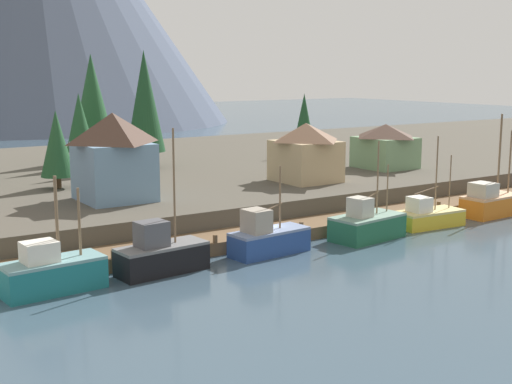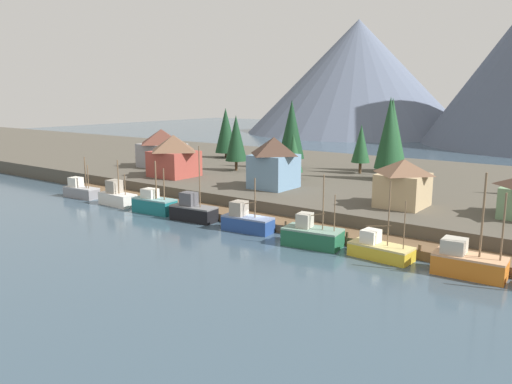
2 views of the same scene
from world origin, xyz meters
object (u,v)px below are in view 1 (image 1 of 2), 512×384
Objects in this scene: fishing_boat_blue at (267,238)px; fishing_boat_yellow at (428,216)px; house_blue at (114,156)px; house_tan at (306,152)px; conifer_mid_left at (80,123)px; fishing_boat_green at (367,225)px; fishing_boat_black at (161,255)px; house_green at (385,146)px; fishing_boat_orange at (491,203)px; conifer_back_right at (304,118)px; fishing_boat_teal at (52,273)px; conifer_near_right at (57,144)px; conifer_mid_right at (92,101)px; conifer_back_left at (145,101)px.

fishing_boat_yellow is (17.09, -0.05, -0.30)m from fishing_boat_blue.
house_blue is 1.22× the size of house_tan.
fishing_boat_yellow is 0.93× the size of conifer_mid_left.
fishing_boat_black is at bearing 170.74° from fishing_boat_green.
fishing_boat_green is at bearing -172.59° from fishing_boat_yellow.
house_green is (27.66, 16.53, 3.85)m from fishing_boat_blue.
house_tan is at bearing -53.41° from conifer_mid_left.
fishing_boat_green is at bearing 178.89° from fishing_boat_orange.
house_blue reaches higher than fishing_boat_blue.
fishing_boat_black is 8.82m from fishing_boat_blue.
conifer_mid_left reaches higher than fishing_boat_yellow.
fishing_boat_green is 1.05× the size of house_blue.
conifer_back_right is at bearing 43.75° from fishing_boat_blue.
fishing_boat_yellow is 8.47m from fishing_boat_orange.
fishing_boat_teal is at bearing 177.24° from fishing_boat_orange.
fishing_boat_green reaches higher than fishing_boat_teal.
fishing_boat_blue is at bearing -70.28° from conifer_near_right.
fishing_boat_yellow is (25.91, -0.02, -0.36)m from fishing_boat_black.
fishing_boat_green is (25.72, -0.47, -0.08)m from fishing_boat_teal.
house_tan is at bearing 25.64° from fishing_boat_black.
conifer_mid_right reaches higher than conifer_mid_left.
conifer_mid_right reaches higher than fishing_boat_blue.
conifer_back_right is at bearing -6.73° from conifer_mid_left.
fishing_boat_teal is at bearing -108.72° from conifer_near_right.
house_blue is 33.89m from house_green.
fishing_boat_teal is 0.91× the size of fishing_boat_green.
fishing_boat_green is at bearing -6.99° from fishing_boat_black.
conifer_mid_left is at bearing 87.77° from fishing_boat_blue.
conifer_back_left is (20.82, 31.72, 8.89)m from fishing_boat_teal.
house_blue is at bearing -106.53° from conifer_mid_right.
conifer_mid_left is (-19.06, 35.27, 6.83)m from fishing_boat_yellow.
fishing_boat_teal is at bearing -113.74° from conifer_mid_right.
house_tan is at bearing 127.23° from fishing_boat_orange.
conifer_mid_left reaches higher than house_tan.
conifer_mid_right reaches higher than house_blue.
house_blue is 37.72m from conifer_back_right.
fishing_boat_teal is at bearing -124.63° from house_blue.
fishing_boat_teal is 0.98× the size of conifer_near_right.
conifer_mid_right is (7.62, 25.67, 3.52)m from house_blue.
conifer_back_left reaches higher than fishing_boat_orange.
house_blue is 0.57× the size of conifer_back_left.
conifer_back_left reaches higher than conifer_back_right.
fishing_boat_black is at bearing -138.75° from conifer_back_right.
conifer_near_right reaches higher than house_green.
fishing_boat_teal is 25.27m from conifer_near_right.
fishing_boat_blue is 0.81× the size of conifer_back_right.
house_green is at bearing 80.03° from fishing_boat_orange.
house_green is 35.67m from conifer_mid_right.
conifer_back_right reaches higher than fishing_boat_blue.
conifer_mid_right reaches higher than fishing_boat_yellow.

